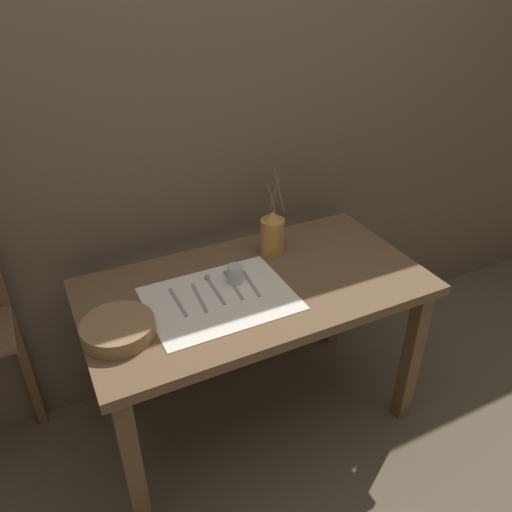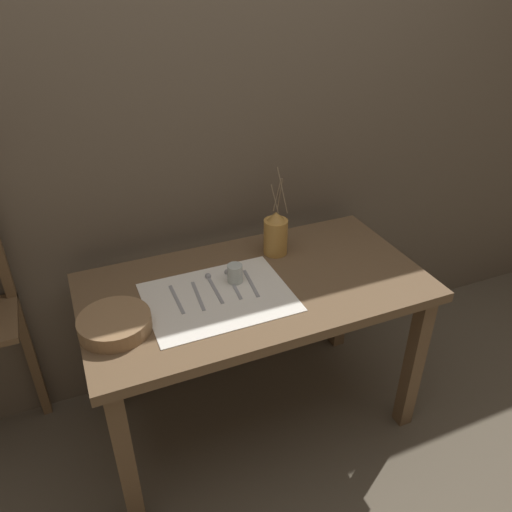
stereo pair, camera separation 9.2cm
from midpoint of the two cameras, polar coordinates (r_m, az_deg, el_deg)
The scene contains 12 objects.
ground_plane at distance 2.37m, azimuth -1.25°, elevation -17.63°, with size 12.00×12.00×0.00m, color brown.
stone_wall_back at distance 2.06m, azimuth -7.22°, elevation 14.54°, with size 7.00×0.06×2.40m.
wooden_table at distance 1.95m, azimuth -1.46°, elevation -5.51°, with size 1.30×0.69×0.72m.
linen_cloth at distance 1.82m, azimuth -5.61°, elevation -4.88°, with size 0.52×0.39×0.00m.
pitcher_with_flowers at distance 2.04m, azimuth 0.58°, elevation 2.57°, with size 0.10×0.10×0.38m.
wooden_bowl at distance 1.70m, azimuth -17.01°, elevation -8.01°, with size 0.24×0.24×0.05m.
glass_tumbler_near at distance 1.87m, azimuth -3.85°, elevation -2.10°, with size 0.06×0.06×0.07m.
knife_center at distance 1.81m, azimuth -10.37°, elevation -5.22°, with size 0.01×0.18×0.00m.
fork_outer at distance 1.82m, azimuth -8.00°, elevation -4.70°, with size 0.03×0.18×0.00m.
spoon_outer at distance 1.89m, azimuth -6.62°, elevation -3.08°, with size 0.02×0.19×0.02m.
spoon_inner at distance 1.91m, azimuth -4.46°, elevation -2.54°, with size 0.03×0.19×0.02m.
fork_inner at distance 1.88m, azimuth -2.02°, elevation -3.08°, with size 0.03×0.18×0.00m.
Camera 1 is at (-0.69, -1.40, 1.79)m, focal length 35.00 mm.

